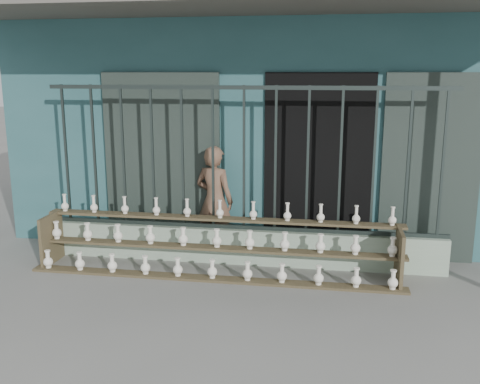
# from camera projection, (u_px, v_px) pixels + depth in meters

# --- Properties ---
(ground) EXTENTS (60.00, 60.00, 0.00)m
(ground) POSITION_uv_depth(u_px,v_px,m) (225.00, 305.00, 5.64)
(ground) COLOR slate
(workshop_building) EXTENTS (7.40, 6.60, 3.21)m
(workshop_building) POSITION_uv_depth(u_px,v_px,m) (270.00, 118.00, 9.36)
(workshop_building) COLOR #2B595C
(workshop_building) RESTS_ON ground
(parapet_wall) EXTENTS (5.00, 0.20, 0.45)m
(parapet_wall) POSITION_uv_depth(u_px,v_px,m) (244.00, 246.00, 6.84)
(parapet_wall) COLOR #9CB59B
(parapet_wall) RESTS_ON ground
(security_fence) EXTENTS (5.00, 0.04, 1.80)m
(security_fence) POSITION_uv_depth(u_px,v_px,m) (244.00, 159.00, 6.60)
(security_fence) COLOR #283330
(security_fence) RESTS_ON parapet_wall
(shelf_rack) EXTENTS (4.50, 0.68, 0.85)m
(shelf_rack) POSITION_uv_depth(u_px,v_px,m) (216.00, 245.00, 6.46)
(shelf_rack) COLOR brown
(shelf_rack) RESTS_ON ground
(elderly_woman) EXTENTS (0.62, 0.50, 1.47)m
(elderly_woman) POSITION_uv_depth(u_px,v_px,m) (215.00, 201.00, 7.09)
(elderly_woman) COLOR brown
(elderly_woman) RESTS_ON ground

